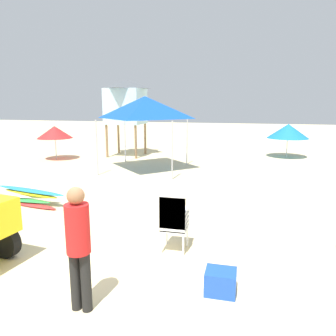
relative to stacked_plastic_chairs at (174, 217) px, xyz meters
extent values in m
plane|color=beige|center=(-1.08, -0.93, -0.70)|extent=(80.00, 80.00, 0.00)
cylinder|color=black|center=(-2.94, -0.94, -0.40)|extent=(0.62, 0.25, 0.60)
cube|color=white|center=(0.00, 0.10, -0.26)|extent=(0.48, 0.48, 0.04)
cube|color=white|center=(0.00, -0.12, -0.06)|extent=(0.48, 0.04, 0.40)
cube|color=white|center=(0.00, 0.10, -0.17)|extent=(0.48, 0.48, 0.04)
cube|color=white|center=(0.00, -0.12, 0.03)|extent=(0.48, 0.04, 0.40)
cube|color=white|center=(0.00, 0.10, -0.08)|extent=(0.48, 0.48, 0.04)
cube|color=white|center=(0.00, -0.12, 0.12)|extent=(0.48, 0.04, 0.40)
cube|color=white|center=(0.00, 0.10, 0.01)|extent=(0.48, 0.48, 0.04)
cube|color=white|center=(0.00, -0.12, 0.21)|extent=(0.48, 0.04, 0.40)
cube|color=white|center=(0.00, 0.10, 0.10)|extent=(0.48, 0.48, 0.04)
cube|color=white|center=(0.00, -0.12, 0.30)|extent=(0.48, 0.04, 0.40)
cylinder|color=white|center=(0.21, 0.31, -0.49)|extent=(0.04, 0.04, 0.42)
cylinder|color=white|center=(-0.21, 0.31, -0.49)|extent=(0.04, 0.04, 0.42)
cylinder|color=white|center=(0.21, -0.11, -0.49)|extent=(0.04, 0.04, 0.42)
cylinder|color=white|center=(-0.21, -0.11, -0.49)|extent=(0.04, 0.04, 0.42)
ellipsoid|color=red|center=(-4.73, 1.85, -0.66)|extent=(2.48, 0.83, 0.08)
ellipsoid|color=green|center=(-4.83, 1.86, -0.58)|extent=(2.01, 0.36, 0.08)
ellipsoid|color=white|center=(-4.72, 1.96, -0.50)|extent=(1.94, 0.60, 0.08)
ellipsoid|color=yellow|center=(-4.57, 2.00, -0.42)|extent=(2.02, 0.68, 0.08)
ellipsoid|color=#268CCC|center=(-4.61, 2.03, -0.34)|extent=(2.50, 0.77, 0.08)
cylinder|color=black|center=(-0.91, -2.01, -0.28)|extent=(0.14, 0.14, 0.84)
cylinder|color=black|center=(-0.75, -2.01, -0.28)|extent=(0.14, 0.14, 0.84)
cylinder|color=red|center=(-0.83, -2.01, 0.48)|extent=(0.32, 0.32, 0.67)
sphere|color=#9E6B47|center=(-0.83, -2.01, 0.92)|extent=(0.23, 0.23, 0.23)
cylinder|color=#B2B2B7|center=(-4.35, 5.78, 0.37)|extent=(0.05, 0.05, 2.15)
cylinder|color=#B2B2B7|center=(-1.37, 5.78, 0.37)|extent=(0.05, 0.05, 2.15)
cylinder|color=#B2B2B7|center=(-4.35, 8.76, 0.37)|extent=(0.05, 0.05, 2.15)
cylinder|color=#B2B2B7|center=(-1.37, 8.76, 0.37)|extent=(0.05, 0.05, 2.15)
pyramid|color=#144CB2|center=(-2.86, 7.27, 1.89)|extent=(2.98, 2.98, 0.89)
cylinder|color=olive|center=(-5.71, 9.72, 0.14)|extent=(0.12, 0.12, 1.68)
cylinder|color=olive|center=(-4.15, 9.72, 0.14)|extent=(0.12, 0.12, 1.68)
cylinder|color=olive|center=(-5.71, 11.28, 0.14)|extent=(0.12, 0.12, 1.68)
cylinder|color=olive|center=(-4.15, 11.28, 0.14)|extent=(0.12, 0.12, 1.68)
cube|color=#BBE4F0|center=(-4.93, 10.50, 1.88)|extent=(1.80, 1.80, 1.80)
pyramid|color=#4C5156|center=(-4.93, 10.50, 3.00)|extent=(1.98, 1.98, 0.45)
cylinder|color=beige|center=(3.27, 11.94, 0.16)|extent=(0.04, 0.04, 1.71)
cone|color=blue|center=(3.27, 11.94, 0.65)|extent=(2.08, 2.08, 0.73)
cylinder|color=beige|center=(-7.93, 8.57, 0.13)|extent=(0.04, 0.04, 1.65)
cone|color=red|center=(-7.93, 8.57, 0.65)|extent=(1.71, 1.71, 0.60)
cube|color=blue|center=(0.98, -1.16, -0.52)|extent=(0.46, 0.39, 0.36)
camera|label=1|loc=(1.27, -5.61, 2.10)|focal=34.74mm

